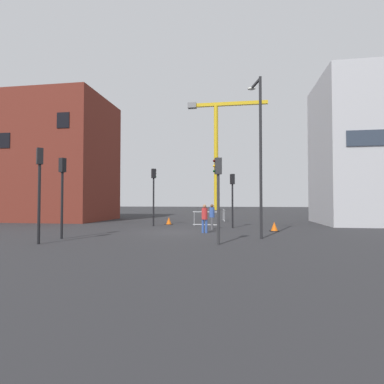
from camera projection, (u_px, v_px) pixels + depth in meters
name	position (u px, v px, depth m)	size (l,w,h in m)	color
ground	(176.00, 232.00, 17.95)	(160.00, 160.00, 0.00)	#28282B
brick_building	(60.00, 160.00, 29.24)	(9.05, 7.95, 11.67)	maroon
construction_crane	(218.00, 138.00, 62.84)	(16.52, 1.21, 22.59)	gold
streetlamp_tall	(259.00, 145.00, 15.12)	(0.66, 1.44, 8.07)	#232326
traffic_light_median	(39.00, 180.00, 13.06)	(0.37, 0.37, 4.15)	black
traffic_light_island	(218.00, 186.00, 12.90)	(0.39, 0.30, 3.70)	#2D2D30
traffic_light_near	(232.00, 191.00, 20.77)	(0.34, 0.39, 3.72)	black
traffic_light_far	(62.00, 184.00, 14.88)	(0.39, 0.32, 3.98)	black
traffic_light_corner	(154.00, 188.00, 22.42)	(0.37, 0.37, 4.26)	black
pedestrian_walking	(212.00, 215.00, 19.87)	(0.34, 0.34, 1.64)	#4C4C51
pedestrian_waiting	(205.00, 216.00, 17.55)	(0.34, 0.34, 1.66)	#33519E
safety_barrier_left_run	(206.00, 218.00, 22.43)	(1.97, 0.20, 1.08)	#B2B5BA
safety_barrier_front	(224.00, 215.00, 27.55)	(0.33, 2.59, 1.08)	#9EA0A5
traffic_cone_orange	(169.00, 221.00, 23.80)	(0.58, 0.58, 0.59)	black
traffic_cone_by_barrier	(274.00, 227.00, 18.56)	(0.57, 0.57, 0.57)	black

